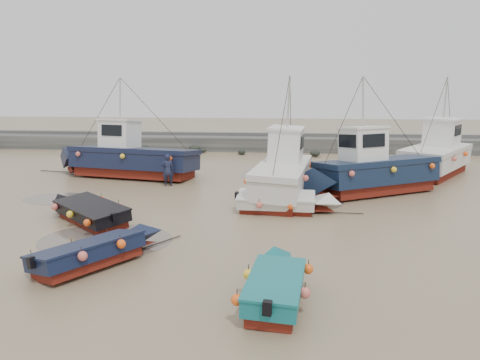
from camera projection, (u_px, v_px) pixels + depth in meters
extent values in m
plane|color=#8E7B5C|center=(222.00, 225.00, 19.80)|extent=(120.00, 120.00, 0.00)
cube|color=#63635F|center=(255.00, 144.00, 41.12)|extent=(60.00, 2.20, 1.20)
cube|color=#63635F|center=(255.00, 134.00, 42.15)|extent=(60.00, 0.60, 0.25)
ellipsoid|color=black|center=(315.00, 153.00, 37.81)|extent=(0.84, 0.86, 0.51)
ellipsoid|color=black|center=(346.00, 150.00, 39.06)|extent=(0.98, 1.07, 0.72)
ellipsoid|color=black|center=(429.00, 154.00, 37.49)|extent=(0.78, 0.90, 0.59)
ellipsoid|color=black|center=(194.00, 148.00, 40.13)|extent=(0.99, 0.80, 0.58)
ellipsoid|color=black|center=(403.00, 154.00, 37.91)|extent=(0.54, 0.46, 0.30)
ellipsoid|color=black|center=(371.00, 153.00, 38.34)|extent=(0.61, 0.47, 0.46)
ellipsoid|color=black|center=(203.00, 150.00, 39.90)|extent=(0.61, 0.53, 0.32)
ellipsoid|color=black|center=(385.00, 152.00, 38.83)|extent=(0.67, 0.55, 0.43)
ellipsoid|color=black|center=(144.00, 149.00, 39.41)|extent=(1.09, 0.88, 0.72)
ellipsoid|color=black|center=(167.00, 151.00, 39.56)|extent=(0.65, 0.60, 0.37)
ellipsoid|color=black|center=(369.00, 153.00, 37.77)|extent=(0.88, 0.64, 0.62)
ellipsoid|color=black|center=(242.00, 152.00, 38.94)|extent=(0.64, 0.62, 0.48)
ellipsoid|color=black|center=(347.00, 152.00, 38.95)|extent=(0.55, 0.45, 0.29)
cylinder|color=#5D534A|center=(106.00, 240.00, 17.86)|extent=(5.16, 5.16, 0.01)
cylinder|color=#5D534A|center=(311.00, 201.00, 23.82)|extent=(3.32, 3.32, 0.01)
cylinder|color=#5D534A|center=(61.00, 199.00, 24.20)|extent=(4.05, 4.05, 0.01)
cylinder|color=#5D534A|center=(287.00, 175.00, 30.26)|extent=(6.10, 6.10, 0.01)
cube|color=maroon|center=(90.00, 263.00, 15.19)|extent=(2.94, 3.45, 0.30)
cube|color=#101832|center=(89.00, 252.00, 15.11)|extent=(3.27, 3.78, 0.45)
pyramid|color=#101832|center=(141.00, 224.00, 16.60)|extent=(1.68, 1.47, 0.90)
cube|color=brown|center=(89.00, 247.00, 15.08)|extent=(2.70, 3.14, 0.10)
cube|color=#101832|center=(89.00, 245.00, 15.06)|extent=(3.37, 3.88, 0.07)
cube|color=black|center=(33.00, 264.00, 13.69)|extent=(0.28, 0.27, 0.35)
cylinder|color=black|center=(161.00, 243.00, 17.47)|extent=(1.16, 1.67, 0.04)
sphere|color=#FF5A17|center=(33.00, 255.00, 14.60)|extent=(0.30, 0.30, 0.30)
sphere|color=#FF5A17|center=(85.00, 262.00, 14.00)|extent=(0.30, 0.30, 0.30)
sphere|color=#FF5A17|center=(74.00, 243.00, 15.65)|extent=(0.30, 0.30, 0.30)
sphere|color=#FF5A17|center=(124.00, 250.00, 15.05)|extent=(0.30, 0.30, 0.30)
sphere|color=#FF5A17|center=(109.00, 233.00, 16.70)|extent=(0.30, 0.30, 0.30)
cube|color=maroon|center=(275.00, 300.00, 12.60)|extent=(1.45, 2.90, 0.30)
cube|color=#116569|center=(275.00, 287.00, 12.52)|extent=(1.68, 3.13, 0.45)
pyramid|color=#116569|center=(283.00, 248.00, 14.20)|extent=(1.44, 0.85, 0.90)
cube|color=brown|center=(275.00, 282.00, 12.49)|extent=(1.35, 2.62, 0.10)
cube|color=#116569|center=(275.00, 279.00, 12.47)|extent=(1.74, 3.20, 0.07)
cube|color=black|center=(267.00, 309.00, 10.98)|extent=(0.24, 0.20, 0.35)
cylinder|color=black|center=(285.00, 267.00, 15.19)|extent=(0.25, 1.99, 0.04)
sphere|color=#FF5A17|center=(236.00, 301.00, 11.51)|extent=(0.30, 0.30, 0.30)
sphere|color=#FF5A17|center=(304.00, 293.00, 11.96)|extent=(0.30, 0.30, 0.30)
sphere|color=#FF5A17|center=(248.00, 276.00, 13.03)|extent=(0.30, 0.30, 0.30)
sphere|color=#FF5A17|center=(308.00, 269.00, 13.49)|extent=(0.30, 0.30, 0.30)
cube|color=maroon|center=(93.00, 219.00, 20.06)|extent=(3.71, 3.53, 0.30)
cube|color=black|center=(92.00, 211.00, 19.98)|extent=(4.08, 3.89, 0.45)
pyramid|color=black|center=(69.00, 191.00, 21.60)|extent=(1.60, 1.66, 0.90)
cube|color=brown|center=(92.00, 207.00, 19.95)|extent=(3.38, 3.23, 0.10)
cube|color=black|center=(92.00, 205.00, 19.93)|extent=(4.19, 4.00, 0.07)
cube|color=black|center=(116.00, 217.00, 18.42)|extent=(0.28, 0.28, 0.35)
cylinder|color=black|center=(62.00, 207.00, 22.48)|extent=(1.51, 1.37, 0.04)
sphere|color=#FF5A17|center=(89.00, 221.00, 18.19)|extent=(0.30, 0.30, 0.30)
sphere|color=#FF5A17|center=(121.00, 208.00, 19.99)|extent=(0.30, 0.30, 0.30)
sphere|color=#FF5A17|center=(71.00, 212.00, 19.35)|extent=(0.30, 0.30, 0.30)
sphere|color=#FF5A17|center=(103.00, 201.00, 21.15)|extent=(0.30, 0.30, 0.30)
sphere|color=#FF5A17|center=(56.00, 205.00, 20.51)|extent=(0.30, 0.30, 0.30)
cube|color=maroon|center=(276.00, 208.00, 21.79)|extent=(3.32, 1.50, 0.30)
cube|color=silver|center=(276.00, 201.00, 21.72)|extent=(3.56, 1.75, 0.45)
pyramid|color=silver|center=(322.00, 193.00, 21.35)|extent=(0.78, 1.64, 0.90)
cube|color=brown|center=(276.00, 197.00, 21.68)|extent=(3.00, 1.41, 0.10)
cube|color=silver|center=(276.00, 195.00, 21.66)|extent=(3.65, 1.82, 0.07)
cube|color=black|center=(237.00, 196.00, 21.92)|extent=(0.19, 0.23, 0.35)
cylinder|color=black|center=(341.00, 213.00, 21.43)|extent=(2.00, 0.12, 0.04)
sphere|color=#FF5A17|center=(249.00, 193.00, 22.77)|extent=(0.30, 0.30, 0.30)
sphere|color=#FF5A17|center=(259.00, 203.00, 20.89)|extent=(0.30, 0.30, 0.30)
sphere|color=#FF5A17|center=(277.00, 194.00, 22.59)|extent=(0.30, 0.30, 0.30)
sphere|color=#FF5A17|center=(291.00, 204.00, 20.71)|extent=(0.30, 0.30, 0.30)
sphere|color=#FF5A17|center=(306.00, 195.00, 22.41)|extent=(0.30, 0.30, 0.30)
cube|color=maroon|center=(135.00, 173.00, 29.66)|extent=(7.59, 3.71, 0.55)
cube|color=black|center=(134.00, 161.00, 29.50)|extent=(8.19, 4.21, 0.95)
pyramid|color=black|center=(73.00, 148.00, 30.60)|extent=(1.93, 2.98, 1.40)
cube|color=brown|center=(134.00, 153.00, 29.40)|extent=(7.99, 4.07, 0.08)
cube|color=black|center=(134.00, 151.00, 29.37)|extent=(8.37, 4.30, 0.30)
cube|color=white|center=(118.00, 135.00, 29.47)|extent=(2.34, 2.28, 1.70)
cube|color=white|center=(117.00, 121.00, 29.28)|extent=(2.52, 2.46, 0.12)
cube|color=black|center=(103.00, 131.00, 29.70)|extent=(0.37, 1.62, 0.68)
cylinder|color=#B7B7B2|center=(116.00, 99.00, 29.00)|extent=(0.10, 0.10, 2.60)
cylinder|color=black|center=(59.00, 172.00, 31.27)|extent=(2.95, 0.63, 0.05)
sphere|color=#DB6357|center=(169.00, 162.00, 27.16)|extent=(0.30, 0.30, 0.30)
sphere|color=#DB6357|center=(167.00, 153.00, 30.41)|extent=(0.30, 0.30, 0.30)
sphere|color=#DB6357|center=(121.00, 159.00, 28.02)|extent=(0.30, 0.30, 0.30)
sphere|color=#DB6357|center=(124.00, 151.00, 31.27)|extent=(0.30, 0.30, 0.30)
sphere|color=#DB6357|center=(77.00, 157.00, 28.89)|extent=(0.30, 0.30, 0.30)
cube|color=maroon|center=(281.00, 194.00, 24.03)|extent=(2.80, 6.47, 0.55)
cube|color=silver|center=(281.00, 180.00, 23.88)|extent=(3.21, 6.97, 0.95)
pyramid|color=silver|center=(291.00, 155.00, 27.46)|extent=(2.48, 1.73, 1.40)
cube|color=brown|center=(281.00, 170.00, 23.77)|extent=(3.09, 6.81, 0.08)
cube|color=silver|center=(281.00, 167.00, 23.74)|extent=(3.27, 7.13, 0.30)
cube|color=white|center=(284.00, 146.00, 24.42)|extent=(1.87, 2.20, 1.70)
cube|color=white|center=(285.00, 129.00, 24.23)|extent=(2.02, 2.38, 0.12)
cube|color=black|center=(287.00, 139.00, 25.34)|extent=(1.36, 0.24, 0.68)
cylinder|color=#B7B7B2|center=(285.00, 102.00, 23.95)|extent=(0.10, 0.10, 2.60)
cylinder|color=black|center=(293.00, 179.00, 28.86)|extent=(0.46, 2.98, 0.05)
sphere|color=#DB6357|center=(246.00, 183.00, 21.54)|extent=(0.30, 0.30, 0.30)
sphere|color=#DB6357|center=(305.00, 178.00, 22.67)|extent=(0.30, 0.30, 0.30)
sphere|color=#DB6357|center=(260.00, 169.00, 24.94)|extent=(0.30, 0.30, 0.30)
sphere|color=#DB6357|center=(311.00, 165.00, 26.07)|extent=(0.30, 0.30, 0.30)
cube|color=maroon|center=(377.00, 188.00, 25.36)|extent=(6.39, 4.81, 0.55)
cube|color=#132038|center=(378.00, 175.00, 25.21)|extent=(6.96, 5.35, 0.95)
pyramid|color=#132038|center=(317.00, 167.00, 23.52)|extent=(2.42, 2.79, 1.40)
cube|color=brown|center=(378.00, 165.00, 25.10)|extent=(6.78, 5.19, 0.08)
cube|color=#132038|center=(378.00, 163.00, 25.07)|extent=(7.12, 5.46, 0.30)
cube|color=white|center=(366.00, 146.00, 24.51)|extent=(2.57, 2.45, 1.70)
cube|color=white|center=(367.00, 128.00, 24.33)|extent=(2.77, 2.64, 0.12)
cube|color=black|center=(350.00, 142.00, 24.06)|extent=(0.74, 1.27, 0.68)
cylinder|color=#B7B7B2|center=(368.00, 102.00, 24.05)|extent=(0.10, 0.10, 2.60)
cylinder|color=black|center=(298.00, 202.00, 23.43)|extent=(2.64, 1.51, 0.05)
sphere|color=#DB6357|center=(434.00, 169.00, 25.00)|extent=(0.30, 0.30, 0.30)
sphere|color=#DB6357|center=(381.00, 163.00, 26.84)|extent=(0.30, 0.30, 0.30)
sphere|color=#DB6357|center=(395.00, 173.00, 23.95)|extent=(0.30, 0.30, 0.30)
sphere|color=#DB6357|center=(343.00, 166.00, 25.79)|extent=(0.30, 0.30, 0.30)
sphere|color=#DB6357|center=(353.00, 177.00, 22.90)|extent=(0.30, 0.30, 0.30)
cube|color=maroon|center=(434.00, 171.00, 30.28)|extent=(5.25, 6.25, 0.55)
cube|color=silver|center=(435.00, 160.00, 30.13)|extent=(5.83, 6.84, 0.95)
pyramid|color=silver|center=(453.00, 143.00, 32.83)|extent=(3.03, 2.69, 1.40)
cube|color=brown|center=(436.00, 152.00, 30.02)|extent=(5.66, 6.66, 0.08)
cube|color=silver|center=(436.00, 150.00, 29.99)|extent=(5.96, 6.99, 0.30)
cube|color=white|center=(442.00, 133.00, 30.46)|extent=(2.68, 2.71, 1.70)
cube|color=white|center=(443.00, 119.00, 30.27)|extent=(2.90, 2.93, 0.12)
cube|color=black|center=(447.00, 128.00, 31.18)|extent=(1.36, 0.94, 0.68)
cylinder|color=#B7B7B2|center=(445.00, 98.00, 29.99)|extent=(0.10, 0.10, 2.60)
cylinder|color=black|center=(455.00, 165.00, 34.00)|extent=(1.72, 2.52, 0.05)
sphere|color=#DB6357|center=(398.00, 157.00, 29.03)|extent=(0.30, 0.30, 0.30)
sphere|color=#DB6357|center=(454.00, 159.00, 28.17)|extent=(0.30, 0.30, 0.30)
sphere|color=#DB6357|center=(413.00, 152.00, 30.96)|extent=(0.30, 0.30, 0.30)
sphere|color=#DB6357|center=(465.00, 154.00, 30.11)|extent=(0.30, 0.30, 0.30)
sphere|color=#DB6357|center=(426.00, 148.00, 32.90)|extent=(0.30, 0.30, 0.30)
imported|color=#1B1F39|center=(168.00, 186.00, 27.25)|extent=(0.77, 0.60, 1.87)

